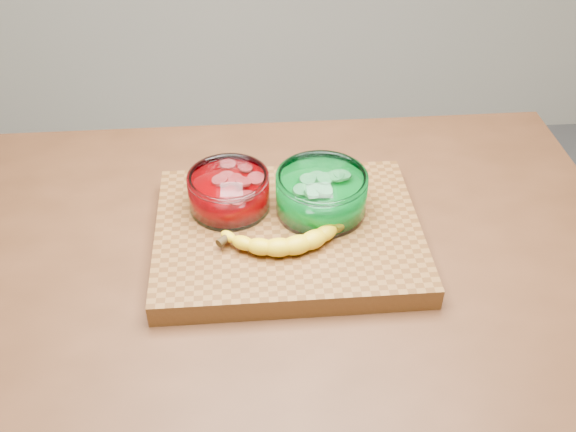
{
  "coord_description": "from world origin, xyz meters",
  "views": [
    {
      "loc": [
        -0.07,
        -0.83,
        1.65
      ],
      "look_at": [
        0.0,
        0.0,
        0.96
      ],
      "focal_mm": 40.0,
      "sensor_mm": 36.0,
      "label": 1
    }
  ],
  "objects": [
    {
      "name": "counter",
      "position": [
        0.0,
        0.0,
        0.45
      ],
      "size": [
        1.2,
        0.8,
        0.9
      ],
      "primitive_type": "cube",
      "color": "#502C18",
      "rests_on": "ground"
    },
    {
      "name": "cutting_board",
      "position": [
        0.0,
        0.0,
        0.92
      ],
      "size": [
        0.45,
        0.35,
        0.04
      ],
      "primitive_type": "cube",
      "color": "brown",
      "rests_on": "counter"
    },
    {
      "name": "bowl_red",
      "position": [
        -0.1,
        0.06,
        0.97
      ],
      "size": [
        0.14,
        0.14,
        0.07
      ],
      "color": "white",
      "rests_on": "cutting_board"
    },
    {
      "name": "bowl_green",
      "position": [
        0.06,
        0.04,
        0.98
      ],
      "size": [
        0.16,
        0.16,
        0.07
      ],
      "color": "white",
      "rests_on": "cutting_board"
    },
    {
      "name": "banana",
      "position": [
        -0.0,
        -0.03,
        0.96
      ],
      "size": [
        0.25,
        0.14,
        0.04
      ],
      "primitive_type": null,
      "color": "yellow",
      "rests_on": "cutting_board"
    }
  ]
}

